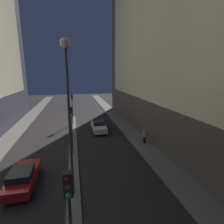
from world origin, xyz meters
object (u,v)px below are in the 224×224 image
street_lamp (68,90)px  traffic_light_mid (72,120)px  car_right_lane (99,126)px  pedestrian_on_right_sidewalk (145,136)px  car_left_lane (23,177)px  traffic_light_near (69,206)px  traffic_light_far (72,102)px

street_lamp → traffic_light_mid: bearing=90.0°
car_right_lane → pedestrian_on_right_sidewalk: pedestrian_on_right_sidewalk is taller
car_left_lane → car_right_lane: car_right_lane is taller
traffic_light_near → car_right_lane: 18.51m
pedestrian_on_right_sidewalk → street_lamp: bearing=-138.4°
traffic_light_near → car_left_lane: traffic_light_near is taller
traffic_light_near → car_left_lane: (-3.55, 7.04, -2.87)m
car_left_lane → car_right_lane: size_ratio=1.03×
car_left_lane → street_lamp: bearing=-26.8°
traffic_light_mid → traffic_light_far: size_ratio=1.00×
traffic_light_near → car_right_lane: bearing=78.8°
traffic_light_near → street_lamp: street_lamp is taller
traffic_light_near → street_lamp: (0.00, 5.24, 3.50)m
street_lamp → car_left_lane: size_ratio=2.21×
traffic_light_near → traffic_light_mid: same height
street_lamp → pedestrian_on_right_sidewalk: 12.43m
car_right_lane → street_lamp: bearing=-105.6°
pedestrian_on_right_sidewalk → car_left_lane: bearing=-155.2°
street_lamp → car_right_lane: (3.55, 12.71, -6.33)m
traffic_light_mid → street_lamp: bearing=-90.0°
street_lamp → car_right_lane: 14.64m
traffic_light_mid → car_right_lane: traffic_light_mid is taller
car_right_lane → pedestrian_on_right_sidewalk: size_ratio=2.67×
street_lamp → car_left_lane: (-3.55, 1.79, -6.37)m
pedestrian_on_right_sidewalk → traffic_light_far: bearing=129.8°
street_lamp → pedestrian_on_right_sidewalk: street_lamp is taller
street_lamp → car_right_lane: bearing=74.4°
traffic_light_near → pedestrian_on_right_sidewalk: size_ratio=2.92×
traffic_light_near → pedestrian_on_right_sidewalk: 15.05m
traffic_light_mid → car_left_lane: 6.36m
traffic_light_far → car_right_lane: 6.17m
traffic_light_mid → car_right_lane: bearing=61.3°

